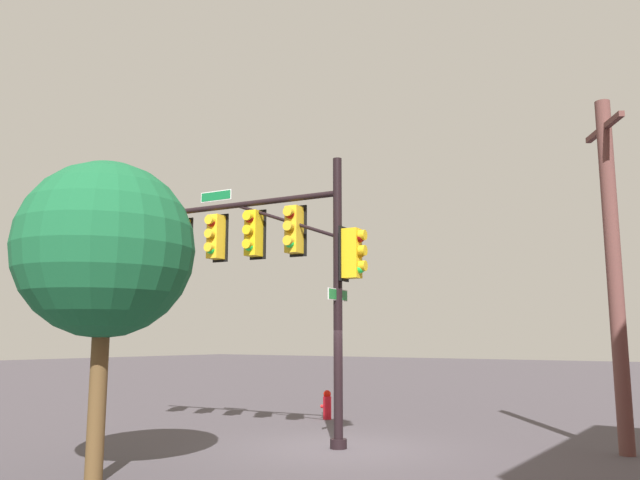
{
  "coord_description": "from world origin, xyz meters",
  "views": [
    {
      "loc": [
        -7.6,
        11.76,
        2.32
      ],
      "look_at": [
        0.49,
        -0.01,
        4.55
      ],
      "focal_mm": 35.52,
      "sensor_mm": 36.0,
      "label": 1
    }
  ],
  "objects_px": {
    "signal_pole_assembly": "(252,248)",
    "tree_near": "(105,250)",
    "fire_hydrant": "(327,405)",
    "utility_pole": "(614,266)"
  },
  "relations": [
    {
      "from": "signal_pole_assembly",
      "to": "tree_near",
      "type": "relative_size",
      "value": 1.28
    },
    {
      "from": "fire_hydrant",
      "to": "tree_near",
      "type": "bearing_deg",
      "value": 98.89
    },
    {
      "from": "signal_pole_assembly",
      "to": "utility_pole",
      "type": "height_order",
      "value": "utility_pole"
    },
    {
      "from": "signal_pole_assembly",
      "to": "fire_hydrant",
      "type": "bearing_deg",
      "value": -80.88
    },
    {
      "from": "utility_pole",
      "to": "tree_near",
      "type": "bearing_deg",
      "value": 48.09
    },
    {
      "from": "fire_hydrant",
      "to": "tree_near",
      "type": "distance_m",
      "value": 9.67
    },
    {
      "from": "signal_pole_assembly",
      "to": "fire_hydrant",
      "type": "relative_size",
      "value": 8.28
    },
    {
      "from": "signal_pole_assembly",
      "to": "tree_near",
      "type": "bearing_deg",
      "value": 98.68
    },
    {
      "from": "utility_pole",
      "to": "signal_pole_assembly",
      "type": "bearing_deg",
      "value": 20.98
    },
    {
      "from": "signal_pole_assembly",
      "to": "utility_pole",
      "type": "bearing_deg",
      "value": -159.02
    }
  ]
}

